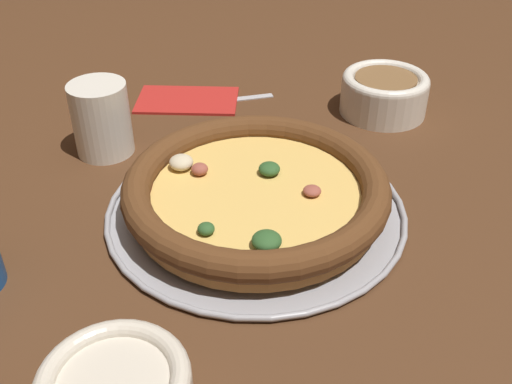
% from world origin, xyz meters
% --- Properties ---
extents(ground_plane, '(3.00, 3.00, 0.00)m').
position_xyz_m(ground_plane, '(0.00, 0.00, 0.00)').
color(ground_plane, '#4C2D19').
extents(pizza_tray, '(0.34, 0.34, 0.01)m').
position_xyz_m(pizza_tray, '(0.00, 0.00, 0.00)').
color(pizza_tray, '#9E9EA3').
rests_on(pizza_tray, ground_plane).
extents(pizza, '(0.30, 0.30, 0.04)m').
position_xyz_m(pizza, '(-0.00, -0.00, 0.03)').
color(pizza, '#A86B33').
rests_on(pizza, pizza_tray).
extents(bowl_far, '(0.13, 0.13, 0.06)m').
position_xyz_m(bowl_far, '(0.10, 0.29, 0.03)').
color(bowl_far, silver).
rests_on(bowl_far, ground_plane).
extents(drinking_cup, '(0.07, 0.07, 0.10)m').
position_xyz_m(drinking_cup, '(-0.23, 0.07, 0.05)').
color(drinking_cup, silver).
rests_on(drinking_cup, ground_plane).
extents(napkin, '(0.17, 0.13, 0.01)m').
position_xyz_m(napkin, '(-0.19, 0.24, 0.00)').
color(napkin, '#B2231E').
rests_on(napkin, ground_plane).
extents(fork, '(0.17, 0.12, 0.00)m').
position_xyz_m(fork, '(-0.16, 0.24, 0.00)').
color(fork, '#B7B7BC').
rests_on(fork, ground_plane).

